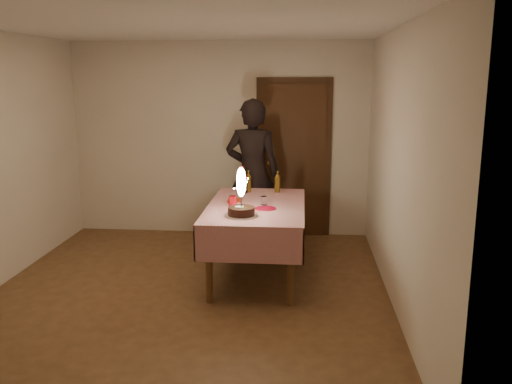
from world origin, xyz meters
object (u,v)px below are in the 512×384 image
amber_bottle_left (248,182)px  photographer (253,174)px  birthday_cake (241,203)px  cola_bottle (243,180)px  clear_cup (264,201)px  dining_table (256,214)px  red_plate (266,208)px  red_cup (233,201)px  amber_bottle_right (277,182)px

amber_bottle_left → photographer: (0.01, 0.41, 0.02)m
birthday_cake → photographer: (-0.03, 1.53, 0.02)m
cola_bottle → birthday_cake: bearing=-84.6°
clear_cup → photographer: photographer is taller
dining_table → cola_bottle: bearing=109.7°
birthday_cake → cola_bottle: size_ratio=1.51×
red_plate → photographer: size_ratio=0.12×
amber_bottle_left → photographer: size_ratio=0.14×
amber_bottle_left → red_cup: bearing=-98.1°
birthday_cake → clear_cup: size_ratio=5.34×
amber_bottle_right → photographer: (-0.33, 0.42, 0.02)m
birthday_cake → red_plate: 0.39m
amber_bottle_left → photographer: bearing=88.3°
cola_bottle → clear_cup: bearing=-63.4°
dining_table → birthday_cake: birthday_cake is taller
birthday_cake → amber_bottle_left: (-0.04, 1.12, -0.00)m
dining_table → cola_bottle: 0.67m
red_plate → amber_bottle_right: bearing=84.2°
red_plate → red_cup: (-0.36, 0.12, 0.05)m
clear_cup → cola_bottle: size_ratio=0.28×
cola_bottle → photographer: photographer is taller
amber_bottle_right → photographer: bearing=128.5°
cola_bottle → amber_bottle_left: size_ratio=1.25×
red_cup → cola_bottle: size_ratio=0.31×
amber_bottle_left → amber_bottle_right: 0.34m
red_cup → clear_cup: (0.33, 0.06, -0.01)m
birthday_cake → cola_bottle: bearing=95.4°
birthday_cake → clear_cup: birthday_cake is taller
red_cup → photographer: (0.11, 1.10, 0.09)m
amber_bottle_left → amber_bottle_right: size_ratio=1.00×
dining_table → amber_bottle_right: amber_bottle_right is taller
birthday_cake → amber_bottle_right: 1.15m
dining_table → cola_bottle: (-0.21, 0.58, 0.26)m
clear_cup → amber_bottle_right: (0.11, 0.63, 0.07)m
red_cup → photographer: 1.11m
red_plate → dining_table: bearing=123.2°
dining_table → amber_bottle_left: bearing=103.0°
dining_table → red_cup: (-0.25, -0.05, 0.16)m
birthday_cake → clear_cup: bearing=68.8°
red_plate → photographer: photographer is taller
red_cup → photographer: bearing=84.3°
red_cup → cola_bottle: 0.64m
birthday_cake → amber_bottle_left: size_ratio=1.88×
dining_table → amber_bottle_right: bearing=73.3°
red_plate → cola_bottle: size_ratio=0.69×
red_cup → amber_bottle_left: bearing=81.9°
birthday_cake → photographer: photographer is taller
clear_cup → cola_bottle: cola_bottle is taller
cola_bottle → photographer: bearing=81.5°
red_plate → cola_bottle: (-0.32, 0.75, 0.15)m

